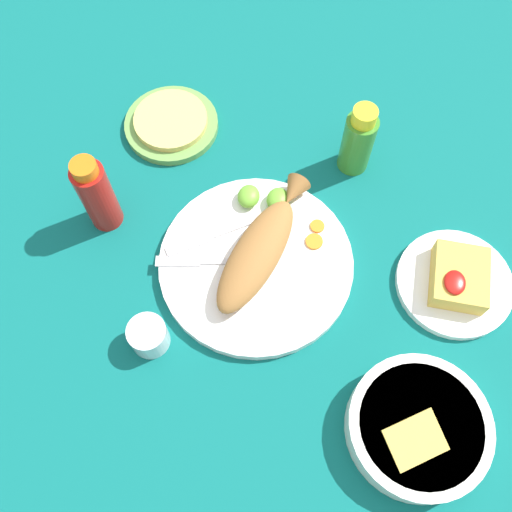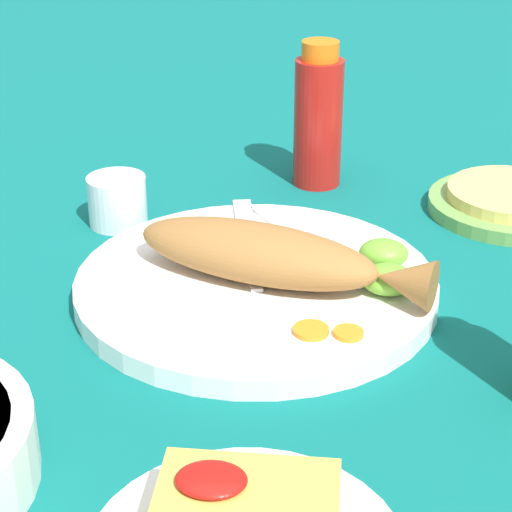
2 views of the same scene
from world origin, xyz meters
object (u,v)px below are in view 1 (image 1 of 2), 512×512
object	(u,v)px
hot_sauce_bottle_green	(358,141)
guacamole_bowl	(418,427)
fried_fish	(260,248)
fork_near	(206,261)
salt_cup	(149,336)
fork_far	(213,235)
tortilla_plate	(172,125)
hot_sauce_bottle_red	(97,195)
main_plate	(256,264)
side_plate_fries	(454,283)

from	to	relation	value
hot_sauce_bottle_green	guacamole_bowl	distance (m)	0.45
fried_fish	fork_near	world-z (taller)	fried_fish
salt_cup	hot_sauce_bottle_green	bearing A→B (deg)	145.41
fork_far	tortilla_plate	xyz separation A→B (m)	(-0.21, -0.12, -0.01)
salt_cup	fried_fish	bearing A→B (deg)	140.36
fork_near	hot_sauce_bottle_red	world-z (taller)	hot_sauce_bottle_red
main_plate	guacamole_bowl	size ratio (longest dim) A/B	1.57
fork_far	tortilla_plate	world-z (taller)	fork_far
side_plate_fries	guacamole_bowl	xyz separation A→B (m)	(0.23, -0.04, 0.02)
main_plate	tortilla_plate	distance (m)	0.31
fork_far	salt_cup	bearing A→B (deg)	39.24
fork_far	guacamole_bowl	world-z (taller)	guacamole_bowl
side_plate_fries	guacamole_bowl	distance (m)	0.24
salt_cup	main_plate	bearing A→B (deg)	138.92
fried_fish	guacamole_bowl	size ratio (longest dim) A/B	1.33
tortilla_plate	fork_far	bearing A→B (deg)	30.90
fork_near	side_plate_fries	size ratio (longest dim) A/B	1.02
fried_fish	fork_far	xyz separation A→B (m)	(-0.02, -0.08, -0.02)
hot_sauce_bottle_green	guacamole_bowl	xyz separation A→B (m)	(0.43, 0.14, -0.04)
fork_near	side_plate_fries	distance (m)	0.39
main_plate	side_plate_fries	xyz separation A→B (m)	(-0.03, 0.31, -0.00)
fork_near	hot_sauce_bottle_green	xyz separation A→B (m)	(-0.24, 0.20, 0.05)
fried_fish	salt_cup	distance (m)	0.21
fork_far	salt_cup	distance (m)	0.19
fork_far	side_plate_fries	world-z (taller)	fork_far
fried_fish	fork_near	bearing A→B (deg)	-53.41
side_plate_fries	guacamole_bowl	bearing A→B (deg)	-10.75
main_plate	hot_sauce_bottle_red	distance (m)	0.27
hot_sauce_bottle_red	side_plate_fries	size ratio (longest dim) A/B	0.86
hot_sauce_bottle_red	salt_cup	distance (m)	0.23
fried_fish	fork_near	size ratio (longest dim) A/B	1.42
hot_sauce_bottle_green	hot_sauce_bottle_red	bearing A→B (deg)	-64.40
main_plate	tortilla_plate	world-z (taller)	main_plate
fork_near	tortilla_plate	world-z (taller)	fork_near
guacamole_bowl	hot_sauce_bottle_red	bearing A→B (deg)	-115.10
fried_fish	salt_cup	size ratio (longest dim) A/B	4.52
main_plate	fried_fish	size ratio (longest dim) A/B	1.17
side_plate_fries	guacamole_bowl	size ratio (longest dim) A/B	0.93
fork_far	fried_fish	bearing A→B (deg)	132.97
main_plate	guacamole_bowl	xyz separation A→B (m)	(0.21, 0.27, 0.02)
main_plate	tortilla_plate	size ratio (longest dim) A/B	1.84
fried_fish	fork_far	bearing A→B (deg)	-86.23
fork_near	salt_cup	world-z (taller)	salt_cup
main_plate	salt_cup	xyz separation A→B (m)	(0.15, -0.13, 0.01)
hot_sauce_bottle_green	fork_near	bearing A→B (deg)	-40.31
fried_fish	salt_cup	xyz separation A→B (m)	(0.16, -0.14, -0.02)
fork_near	guacamole_bowl	xyz separation A→B (m)	(0.19, 0.34, 0.01)
tortilla_plate	fried_fish	bearing A→B (deg)	41.93
hot_sauce_bottle_red	fork_near	bearing A→B (deg)	73.10
fried_fish	tortilla_plate	bearing A→B (deg)	-120.95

